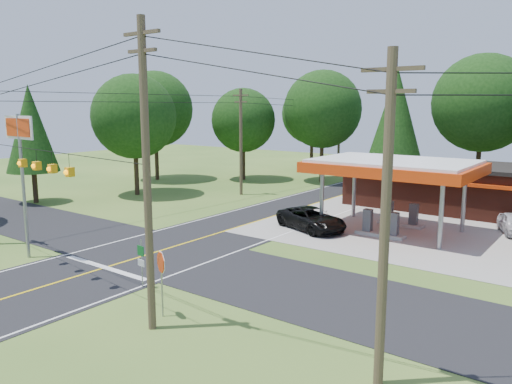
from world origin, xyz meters
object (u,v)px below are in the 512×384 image
Objects in this scene: big_stop_sign at (20,150)px; octagonal_stop_sign at (161,267)px; suv_car at (311,219)px; gas_canopy at (394,169)px.

big_stop_sign reaches higher than octagonal_stop_sign.
octagonal_stop_sign is at bearing -149.62° from suv_car.
big_stop_sign reaches higher than gas_canopy.
suv_car is at bearing 57.67° from big_stop_sign.
big_stop_sign is at bearing 169.18° from suv_car.
big_stop_sign is 12.69m from octagonal_stop_sign.
big_stop_sign is at bearing -127.86° from gas_canopy.
big_stop_sign is 2.91× the size of octagonal_stop_sign.
octagonal_stop_sign is at bearing -4.78° from big_stop_sign.
octagonal_stop_sign is at bearing -96.00° from gas_canopy.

